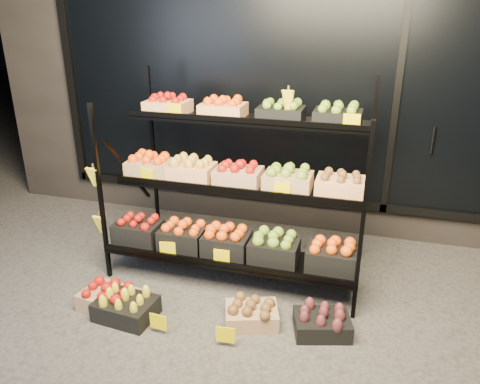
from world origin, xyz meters
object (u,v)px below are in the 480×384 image
(display_rack, at_px, (236,186))
(floor_crate_midleft, at_px, (126,306))
(floor_crate_midright, at_px, (252,313))
(floor_crate_left, at_px, (109,297))

(display_rack, height_order, floor_crate_midleft, display_rack)
(display_rack, bearing_deg, floor_crate_midright, -65.07)
(display_rack, relative_size, floor_crate_midright, 4.91)
(floor_crate_midleft, xyz_separation_m, floor_crate_midright, (0.92, 0.19, -0.01))
(display_rack, distance_m, floor_crate_midleft, 1.27)
(display_rack, bearing_deg, floor_crate_left, -132.99)
(floor_crate_left, bearing_deg, display_rack, 56.12)
(display_rack, xyz_separation_m, floor_crate_midright, (0.33, -0.70, -0.70))
(floor_crate_left, relative_size, floor_crate_midleft, 1.00)
(floor_crate_left, height_order, floor_crate_midright, floor_crate_left)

